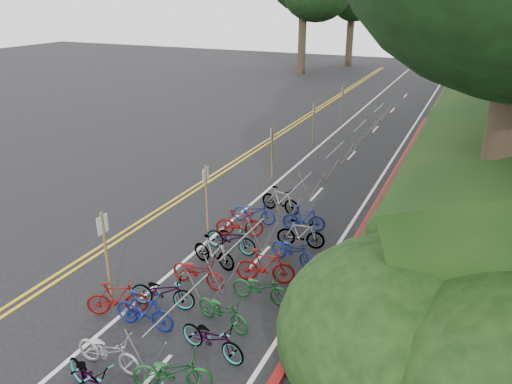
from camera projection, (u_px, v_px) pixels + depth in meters
ground at (102, 298)px, 14.08m from camera, size 120.00×120.00×0.00m
road_markings at (265, 185)px, 22.37m from camera, size 7.47×80.00×0.01m
red_curb at (387, 187)px, 22.02m from camera, size 0.25×28.00×0.10m
bike_rack_front at (179, 313)px, 12.08m from camera, size 1.12×2.85×1.12m
bike_racks_rest at (335, 156)px, 23.60m from camera, size 1.14×23.00×1.17m
signpost_near at (106, 252)px, 13.45m from camera, size 0.08×0.40×2.70m
signposts_rest at (295, 133)px, 25.15m from camera, size 0.08×18.40×2.50m
bike_front at (117, 298)px, 13.24m from camera, size 1.18×1.66×0.98m
bike_valet at (220, 277)px, 14.23m from camera, size 3.46×12.50×1.07m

